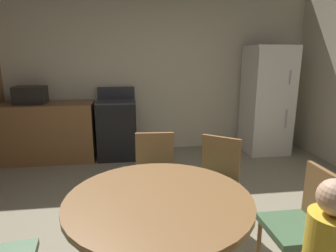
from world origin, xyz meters
name	(u,v)px	position (x,y,z in m)	size (l,w,h in m)	color
wall_back	(142,71)	(0.00, 2.94, 1.35)	(5.87, 0.12, 2.70)	beige
kitchen_counter	(33,132)	(-1.72, 2.54, 0.45)	(1.84, 0.60, 0.90)	olive
oven_range	(117,128)	(-0.44, 2.55, 0.47)	(0.60, 0.60, 1.10)	black
refrigerator	(267,100)	(2.03, 2.49, 0.88)	(0.68, 0.68, 1.76)	white
microwave	(30,95)	(-1.70, 2.54, 1.03)	(0.44, 0.32, 0.26)	black
dining_table	(159,220)	(-0.08, -0.40, 0.60)	(1.17, 1.17, 0.76)	olive
chair_northeast	(216,177)	(0.54, 0.41, 0.50)	(0.56, 0.56, 0.87)	olive
chair_north	(155,172)	(-0.01, 0.62, 0.50)	(0.43, 0.43, 0.87)	olive
chair_east	(305,221)	(0.93, -0.39, 0.50)	(0.40, 0.40, 0.87)	olive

